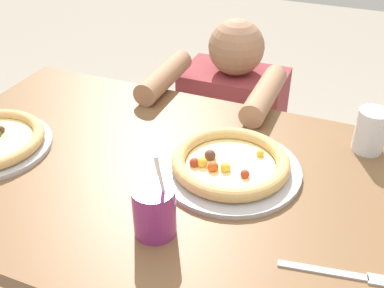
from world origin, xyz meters
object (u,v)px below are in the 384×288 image
Objects in this scene: pizza_far at (230,164)px; water_cup_clear at (371,130)px; drink_cup_colored at (156,211)px; diner_seated at (230,146)px; fork at (341,274)px.

pizza_far is 3.01× the size of water_cup_clear.
drink_cup_colored is at bearing -106.38° from pizza_far.
drink_cup_colored is 0.90m from diner_seated.
pizza_far is 0.36× the size of diner_seated.
pizza_far reaches higher than fork.
fork is (0.35, 0.03, -0.05)m from drink_cup_colored.
water_cup_clear is at bearing 36.77° from pizza_far.
drink_cup_colored reaches higher than fork.
diner_seated reaches higher than water_cup_clear.
drink_cup_colored is at bearing -175.71° from fork.
water_cup_clear reaches higher than pizza_far.
water_cup_clear is 0.55× the size of fork.
drink_cup_colored reaches higher than pizza_far.
pizza_far is at bearing 142.38° from fork.
pizza_far is 1.76× the size of drink_cup_colored.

